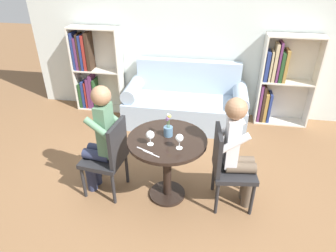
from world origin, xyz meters
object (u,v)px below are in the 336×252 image
wine_glass_right (179,138)px  chair_left (109,155)px  couch (186,104)px  person_right (238,151)px  wine_glass_left (150,135)px  bookshelf_right (279,81)px  flower_vase (168,129)px  person_left (100,139)px  bookshelf_left (92,70)px  chair_right (228,165)px

wine_glass_right → chair_left: bearing=171.7°
couch → person_right: 1.85m
couch → chair_left: bearing=-109.9°
wine_glass_left → person_right: bearing=10.0°
bookshelf_right → flower_vase: 2.35m
person_left → wine_glass_right: person_left is taller
wine_glass_left → flower_vase: (0.15, 0.19, -0.02)m
couch → person_right: size_ratio=1.48×
bookshelf_left → person_left: 2.16m
chair_left → wine_glass_right: bearing=88.4°
chair_left → person_left: bearing=-94.5°
chair_right → person_right: person_right is taller
chair_left → bookshelf_left: bearing=-147.4°
couch → chair_left: couch is taller
bookshelf_left → flower_vase: size_ratio=5.43×
chair_right → person_right: bearing=-85.1°
chair_right → person_left: person_left is taller
bookshelf_right → bookshelf_left: bearing=-179.9°
couch → person_left: (-0.71, -1.71, 0.37)m
person_right → flower_vase: (-0.71, 0.03, 0.16)m
couch → wine_glass_left: size_ratio=12.33×
bookshelf_left → flower_vase: bearing=-50.0°
wine_glass_right → flower_vase: size_ratio=0.61×
chair_left → wine_glass_left: size_ratio=6.03×
chair_left → person_left: (-0.09, 0.02, 0.18)m
bookshelf_right → wine_glass_left: (-1.52, -2.09, 0.17)m
person_right → wine_glass_left: 0.89m
bookshelf_left → person_right: 3.01m
bookshelf_left → flower_vase: 2.48m
bookshelf_right → flower_vase: bearing=-125.8°
person_left → wine_glass_right: size_ratio=8.35×
bookshelf_left → wine_glass_right: size_ratio=8.94×
couch → bookshelf_right: (1.38, 0.27, 0.37)m
couch → bookshelf_right: bearing=11.0°
bookshelf_left → person_left: (0.88, -1.97, 0.01)m
person_left → wine_glass_right: bearing=88.1°
chair_right → wine_glass_left: 0.86m
couch → wine_glass_left: 1.91m
person_left → person_right: (1.42, 0.04, -0.01)m
bookshelf_left → chair_right: bookshelf_left is taller
chair_left → person_right: (1.34, 0.06, 0.17)m
bookshelf_left → bookshelf_right: (2.97, 0.00, 0.01)m
couch → wine_glass_right: (0.14, -1.84, 0.55)m
person_right → wine_glass_right: bearing=99.2°
person_right → wine_glass_left: size_ratio=8.31×
chair_left → chair_right: size_ratio=1.00×
couch → wine_glass_right: bearing=-85.6°
chair_right → person_left: size_ratio=0.70×
bookshelf_right → chair_left: 2.83m
bookshelf_left → wine_glass_right: (1.73, -2.10, 0.19)m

